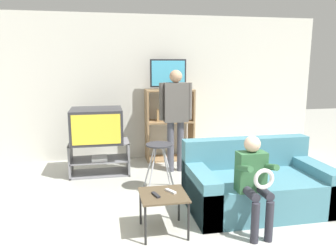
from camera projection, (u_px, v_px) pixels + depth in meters
wall_back at (151, 88)px, 6.03m from camera, size 6.40×0.06×2.60m
tv_stand at (100, 158)px, 5.21m from camera, size 0.93×0.48×0.53m
television_main at (97, 125)px, 5.10m from camera, size 0.78×0.68×0.53m
media_shelf at (169, 124)px, 5.95m from camera, size 0.86×0.40×1.29m
television_flat at (168, 75)px, 5.78m from camera, size 0.64×0.20×0.53m
folding_stool at (159, 153)px, 4.46m from camera, size 0.41×0.40×0.67m
snack_table at (163, 198)px, 3.37m from camera, size 0.48×0.48×0.42m
remote_control_black at (156, 195)px, 3.32m from camera, size 0.07×0.15×0.02m
remote_control_white at (171, 191)px, 3.42m from camera, size 0.10×0.14×0.02m
couch at (256, 186)px, 4.01m from camera, size 1.68×0.97×0.80m
person_standing_adult at (176, 111)px, 5.21m from camera, size 0.53×0.20×1.64m
person_seated_child at (254, 177)px, 3.36m from camera, size 0.33×0.43×1.01m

